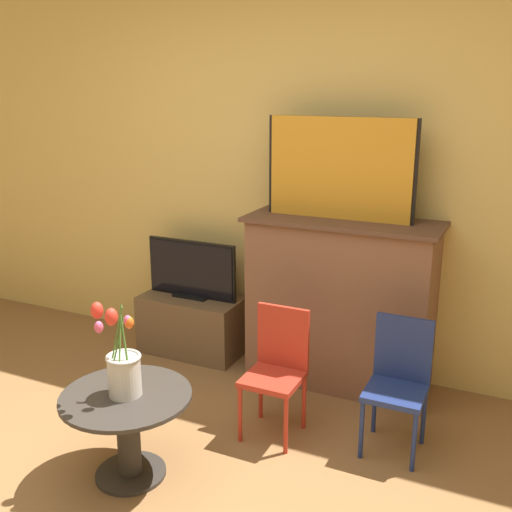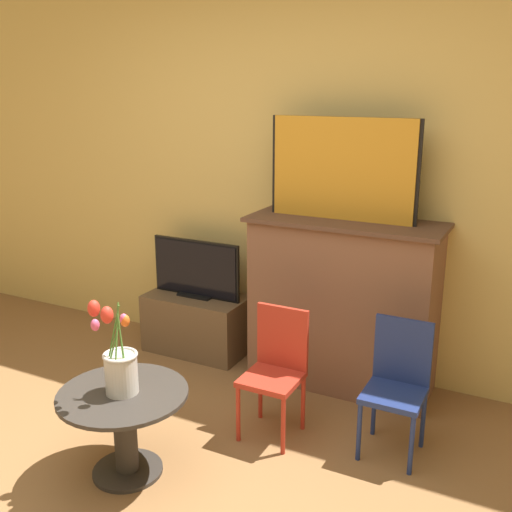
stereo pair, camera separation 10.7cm
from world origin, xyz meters
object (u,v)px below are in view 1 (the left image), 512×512
painting (340,169)px  chair_blue (399,377)px  vase_tulips (122,367)px  tv_monitor (192,270)px  chair_red (277,364)px

painting → chair_blue: bearing=-46.6°
painting → vase_tulips: 1.69m
painting → tv_monitor: bearing=-179.7°
painting → vase_tulips: painting is taller
vase_tulips → chair_blue: bearing=36.3°
painting → chair_blue: 1.25m
painting → chair_blue: size_ratio=1.29×
chair_blue → vase_tulips: (-1.11, -0.82, 0.19)m
tv_monitor → vase_tulips: size_ratio=1.40×
vase_tulips → chair_red: bearing=54.8°
tv_monitor → vase_tulips: vase_tulips is taller
chair_red → chair_blue: size_ratio=1.00×
chair_red → chair_blue: 0.64m
painting → chair_red: 1.20m
chair_blue → chair_red: bearing=-168.4°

